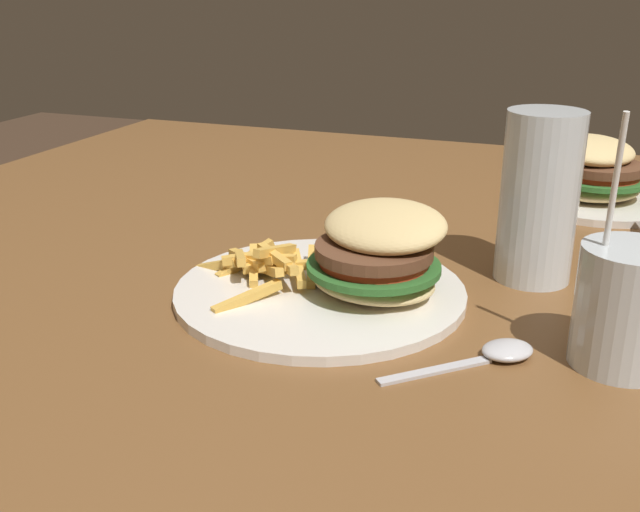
% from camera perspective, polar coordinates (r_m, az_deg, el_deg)
% --- Properties ---
extents(dining_table, '(1.54, 1.23, 0.73)m').
position_cam_1_polar(dining_table, '(0.96, 6.99, -4.34)').
color(dining_table, brown).
rests_on(dining_table, ground_plane).
extents(meal_plate_near, '(0.30, 0.30, 0.10)m').
position_cam_1_polar(meal_plate_near, '(0.76, 2.16, -1.06)').
color(meal_plate_near, white).
rests_on(meal_plate_near, dining_table).
extents(beer_glass, '(0.08, 0.08, 0.18)m').
position_cam_1_polar(beer_glass, '(0.82, 16.31, 3.95)').
color(beer_glass, silver).
rests_on(beer_glass, dining_table).
extents(juice_glass, '(0.08, 0.08, 0.22)m').
position_cam_1_polar(juice_glass, '(0.67, 22.24, -4.02)').
color(juice_glass, silver).
rests_on(juice_glass, dining_table).
extents(spoon, '(0.12, 0.12, 0.01)m').
position_cam_1_polar(spoon, '(0.67, 13.46, -7.17)').
color(spoon, silver).
rests_on(spoon, dining_table).
extents(meal_plate_far, '(0.22, 0.22, 0.10)m').
position_cam_1_polar(meal_plate_far, '(1.14, 20.31, 5.53)').
color(meal_plate_far, white).
rests_on(meal_plate_far, dining_table).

